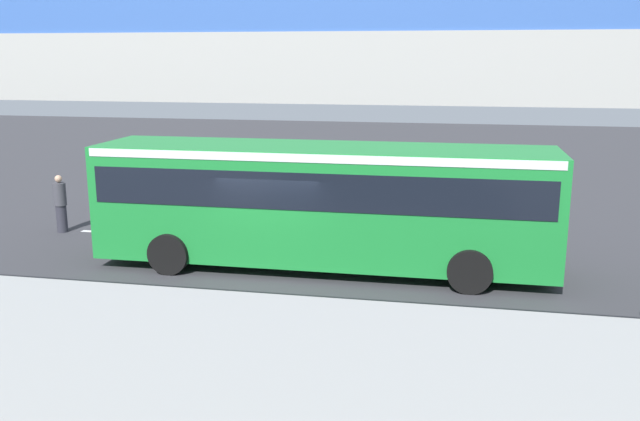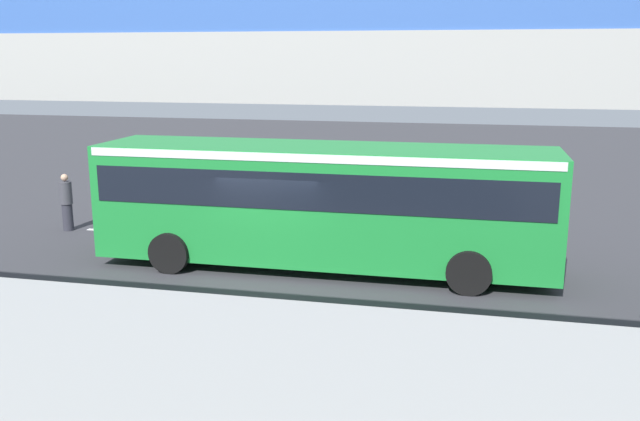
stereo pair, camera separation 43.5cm
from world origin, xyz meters
name	(u,v)px [view 1 (the left image)]	position (x,y,z in m)	size (l,w,h in m)	color
ground	(275,273)	(0.00, 0.00, 0.00)	(80.00, 80.00, 0.00)	#38383D
city_bus	(323,196)	(-1.10, -0.68, 1.88)	(11.54, 2.85, 3.15)	#1E8C38
pedestrian	(61,204)	(7.52, -2.68, 0.89)	(0.38, 0.38, 1.79)	#2D2D38
traffic_sign	(365,178)	(-1.84, -3.36, 1.89)	(0.08, 0.60, 2.80)	slate
lane_dash_leftmost	(511,253)	(-6.00, -2.90, 0.00)	(2.00, 0.20, 0.01)	silver
lane_dash_left	(368,246)	(-2.00, -2.90, 0.00)	(2.00, 0.20, 0.01)	silver
lane_dash_centre	(235,239)	(2.00, -2.90, 0.00)	(2.00, 0.20, 0.01)	silver
lane_dash_right	(112,232)	(6.00, -2.90, 0.00)	(2.00, 0.20, 0.01)	silver
pedestrian_overpass	(15,103)	(0.00, 9.78, 4.90)	(28.55, 2.60, 6.62)	#9E9E99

